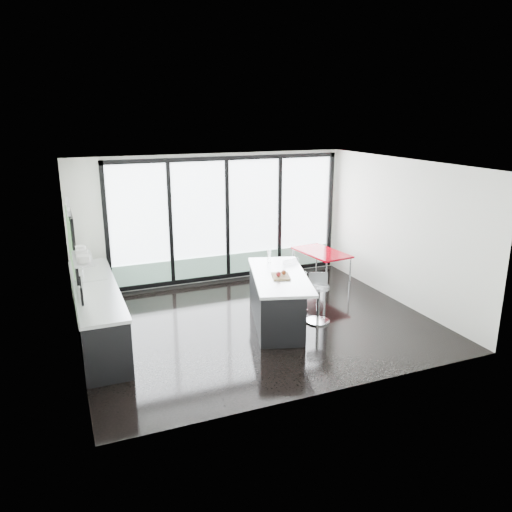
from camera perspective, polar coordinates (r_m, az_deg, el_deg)
name	(u,v)px	position (r m, az deg, el deg)	size (l,w,h in m)	color
floor	(257,322)	(9.01, 0.13, -7.61)	(6.00, 5.00, 0.00)	black
ceiling	(257,165)	(8.28, 0.15, 10.41)	(6.00, 5.00, 0.00)	white
wall_back	(226,224)	(10.91, -3.48, 3.64)	(6.00, 0.09, 2.80)	silver
wall_front	(332,295)	(6.41, 8.70, -4.40)	(6.00, 0.00, 2.80)	silver
wall_left	(72,252)	(8.16, -20.33, 0.46)	(0.26, 5.00, 2.80)	silver
wall_right	(401,232)	(10.04, 16.21, 2.67)	(0.00, 5.00, 2.80)	silver
counter_cabinets	(98,312)	(8.63, -17.66, -6.15)	(0.69, 3.24, 1.36)	black
island	(275,298)	(8.88, 2.21, -4.81)	(1.51, 2.36, 1.16)	black
bar_stool_near	(318,304)	(8.97, 7.13, -5.47)	(0.43, 0.43, 0.69)	silver
bar_stool_far	(296,292)	(9.42, 4.54, -4.09)	(0.48, 0.48, 0.76)	silver
red_table	(321,267)	(11.06, 7.43, -1.23)	(0.75, 1.31, 0.70)	#8E000C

